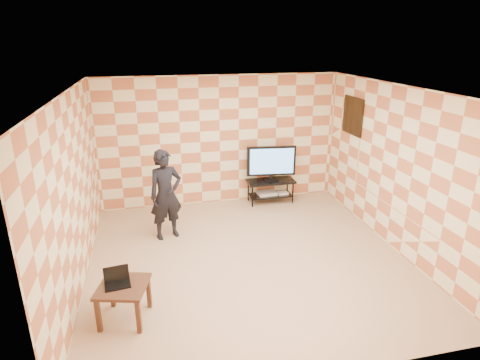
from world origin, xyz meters
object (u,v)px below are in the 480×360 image
object	(u,v)px
tv_stand	(270,186)
person	(166,195)
side_table	(123,291)
tv	(271,162)

from	to	relation	value
tv_stand	person	xyz separation A→B (m)	(-2.26, -1.12, 0.44)
side_table	tv_stand	bearing A→B (deg)	48.33
side_table	person	distance (m)	2.29
tv_stand	tv	distance (m)	0.55
tv_stand	tv	bearing A→B (deg)	-83.34
tv	person	size ratio (longest dim) A/B	0.64
tv	side_table	bearing A→B (deg)	-131.70
tv	side_table	xyz separation A→B (m)	(-2.92, -3.27, -0.51)
tv_stand	person	distance (m)	2.56
tv_stand	side_table	world-z (taller)	same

